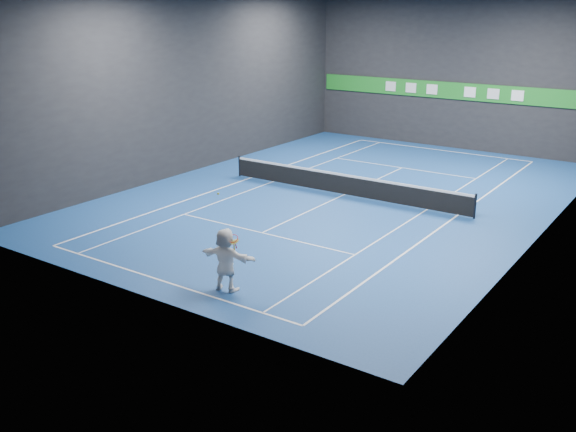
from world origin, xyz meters
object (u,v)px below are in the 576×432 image
Objects in this scene: player at (226,260)px; tennis_ball at (218,194)px; tennis_net at (344,184)px; tennis_racket at (234,240)px.

tennis_ball is (-0.28, 0.08, 2.03)m from player.
tennis_racket is (2.53, -11.19, 1.14)m from tennis_net.
tennis_racket is (0.58, -0.03, -1.35)m from tennis_ball.
tennis_ball reaches higher than tennis_net.
player is 11.47m from tennis_net.
player is at bearing -78.74° from tennis_net.
player is at bearing -16.17° from tennis_ball.
tennis_racket is at bearing -77.25° from tennis_net.
player is at bearing -170.81° from tennis_racket.
tennis_ball is at bearing -80.08° from tennis_net.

